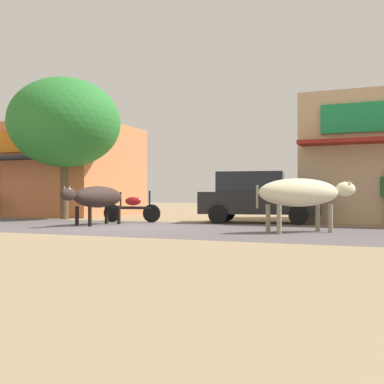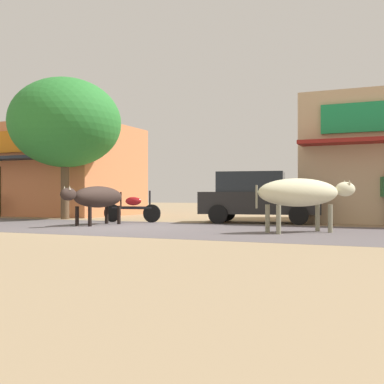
{
  "view_description": "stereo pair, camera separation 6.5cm",
  "coord_description": "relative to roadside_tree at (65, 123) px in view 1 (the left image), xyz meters",
  "views": [
    {
      "loc": [
        7.22,
        -11.77,
        0.9
      ],
      "look_at": [
        1.44,
        1.61,
        0.99
      ],
      "focal_mm": 45.9,
      "sensor_mm": 36.0,
      "label": 1
    },
    {
      "loc": [
        7.28,
        -11.75,
        0.9
      ],
      "look_at": [
        1.44,
        1.61,
        0.99
      ],
      "focal_mm": 45.9,
      "sensor_mm": 36.0,
      "label": 2
    }
  ],
  "objects": [
    {
      "name": "cow_far_dark",
      "position": [
        9.4,
        -3.1,
        -2.65
      ],
      "size": [
        2.31,
        2.2,
        1.3
      ],
      "color": "beige",
      "rests_on": "ground"
    },
    {
      "name": "parked_motorcycle",
      "position": [
        3.37,
        -0.76,
        -3.13
      ],
      "size": [
        2.0,
        0.33,
        1.05
      ],
      "color": "black",
      "rests_on": "ground"
    },
    {
      "name": "parked_hatchback_car",
      "position": [
        7.3,
        0.46,
        -2.76
      ],
      "size": [
        4.02,
        2.35,
        1.64
      ],
      "color": "black",
      "rests_on": "ground"
    },
    {
      "name": "roadside_tree",
      "position": [
        0.0,
        0.0,
        0.0
      ],
      "size": [
        4.17,
        4.17,
        5.27
      ],
      "color": "brown",
      "rests_on": "ground"
    },
    {
      "name": "ground",
      "position": [
        4.42,
        -3.14,
        -3.6
      ],
      "size": [
        80.0,
        80.0,
        0.0
      ],
      "primitive_type": "plane",
      "color": "#967E5D"
    },
    {
      "name": "asphalt_road",
      "position": [
        4.42,
        -3.14,
        -3.6
      ],
      "size": [
        72.0,
        5.48,
        0.0
      ],
      "primitive_type": "cube",
      "color": "#5B5356",
      "rests_on": "ground"
    },
    {
      "name": "storefront_left_cafe",
      "position": [
        -3.24,
        3.29,
        -1.59
      ],
      "size": [
        7.11,
        5.96,
        4.0
      ],
      "color": "#D67C4D",
      "rests_on": "ground"
    },
    {
      "name": "cow_near_brown",
      "position": [
        3.24,
        -2.63,
        -2.77
      ],
      "size": [
        0.93,
        2.62,
        1.16
      ],
      "color": "#31241F",
      "rests_on": "ground"
    }
  ]
}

